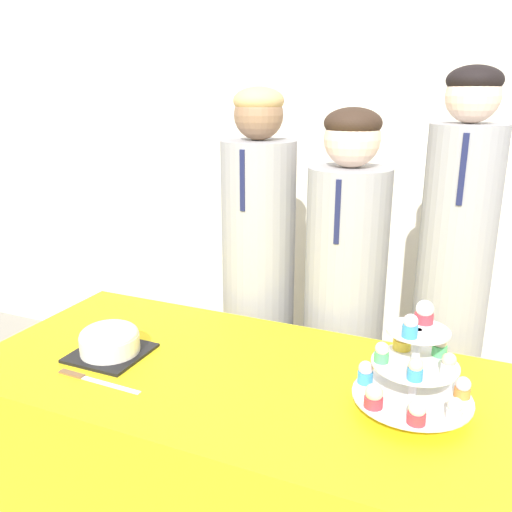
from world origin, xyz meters
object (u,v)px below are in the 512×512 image
Objects in this scene: student_0 at (258,297)px; student_1 at (343,319)px; cupcake_stand at (414,370)px; student_2 at (448,317)px; cake_knife at (86,378)px; round_cake at (110,340)px.

student_0 reaches higher than student_1.
student_2 is (0.04, 0.62, -0.10)m from cupcake_stand.
student_0 reaches higher than cake_knife.
round_cake is at bearing -129.46° from student_1.
student_1 reaches higher than cake_knife.
cupcake_stand is at bearing -61.47° from student_1.
student_0 is at bearing 79.33° from cake_knife.
cake_knife is at bearing -122.69° from student_1.
student_0 is 0.36m from student_1.
student_1 is (0.35, -0.00, -0.03)m from student_0.
student_2 is at bearing 43.81° from cake_knife.
round_cake is 0.89m from student_1.
cake_knife is 0.99m from student_1.
cupcake_stand is (0.87, 0.21, 0.12)m from cake_knife.
cake_knife is 1.23m from student_2.
student_2 is (0.91, 0.83, 0.02)m from cake_knife.
cake_knife is 0.94× the size of cupcake_stand.
student_0 is (0.21, 0.68, -0.07)m from round_cake.
student_2 is at bearing -0.00° from student_0.
cupcake_stand is at bearing 14.69° from cake_knife.
cake_knife is (0.03, -0.15, -0.05)m from round_cake.
student_2 is (0.73, -0.00, 0.04)m from student_0.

